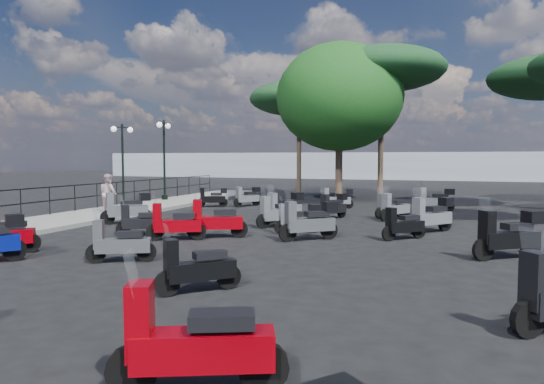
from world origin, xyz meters
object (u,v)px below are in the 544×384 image
(scooter_20, at_px, (389,207))
(scooter_25, at_px, (432,216))
(scooter_3, at_px, (140,222))
(scooter_10, at_px, (278,213))
(scooter_5, at_px, (213,198))
(scooter_27, at_px, (435,200))
(scooter_26, at_px, (394,208))
(pine_0, at_px, (382,70))
(pedestrian_far, at_px, (108,193))
(scooter_18, at_px, (309,222))
(scooter_8, at_px, (216,221))
(lamp_post_2, at_px, (164,155))
(lamp_post_1, at_px, (123,160))
(scooter_19, at_px, (403,225))
(scooter_15, at_px, (284,208))
(scooter_9, at_px, (175,224))
(pine_2, at_px, (299,99))
(scooter_22, at_px, (194,345))
(scooter_7, at_px, (119,244))
(scooter_16, at_px, (333,207))
(scooter_14, at_px, (298,219))
(scooter_13, at_px, (197,269))
(scooter_21, at_px, (337,199))
(scooter_2, at_px, (0,235))
(scooter_24, at_px, (509,236))
(broadleaf_tree, at_px, (340,97))
(scooter_11, at_px, (247,197))

(scooter_20, bearing_deg, scooter_25, 153.58)
(scooter_3, xyz_separation_m, scooter_10, (3.38, 3.09, 0.06))
(scooter_5, distance_m, scooter_27, 10.28)
(scooter_26, bearing_deg, pine_0, -46.15)
(pedestrian_far, distance_m, scooter_18, 9.70)
(scooter_8, relative_size, scooter_27, 1.04)
(scooter_8, distance_m, scooter_18, 2.78)
(pedestrian_far, bearing_deg, lamp_post_2, -56.26)
(scooter_25, distance_m, scooter_26, 3.10)
(lamp_post_1, bearing_deg, pine_0, 53.01)
(scooter_10, bearing_deg, scooter_19, -153.30)
(pine_0, bearing_deg, scooter_15, -105.57)
(scooter_9, bearing_deg, pine_2, -22.81)
(scooter_8, xyz_separation_m, scooter_10, (1.04, 2.69, -0.03))
(scooter_22, bearing_deg, scooter_7, 19.74)
(scooter_7, height_order, scooter_16, scooter_16)
(scooter_14, xyz_separation_m, scooter_25, (3.95, 1.54, 0.10))
(lamp_post_2, distance_m, pedestrian_far, 6.47)
(scooter_13, height_order, scooter_19, scooter_13)
(scooter_8, relative_size, scooter_26, 1.17)
(scooter_21, xyz_separation_m, pine_2, (-3.72, 6.21, 5.48))
(scooter_3, distance_m, scooter_27, 13.04)
(scooter_10, bearing_deg, scooter_2, 95.60)
(scooter_9, bearing_deg, scooter_14, -76.96)
(scooter_18, xyz_separation_m, scooter_22, (1.29, -9.15, -0.05))
(lamp_post_1, distance_m, scooter_24, 16.80)
(scooter_2, xyz_separation_m, scooter_27, (9.89, 13.58, 0.03))
(scooter_10, distance_m, scooter_26, 4.83)
(scooter_13, relative_size, scooter_27, 0.76)
(lamp_post_1, bearing_deg, scooter_19, 2.11)
(scooter_3, xyz_separation_m, scooter_20, (6.65, 7.10, 0.01))
(scooter_3, bearing_deg, lamp_post_2, 2.05)
(scooter_27, bearing_deg, scooter_14, 136.10)
(scooter_16, bearing_deg, scooter_10, 91.43)
(lamp_post_2, bearing_deg, broadleaf_tree, 7.94)
(pedestrian_far, xyz_separation_m, pine_2, (4.43, 12.29, 5.00))
(scooter_13, relative_size, scooter_14, 0.94)
(scooter_7, bearing_deg, scooter_20, -52.32)
(scooter_10, relative_size, broadleaf_tree, 0.17)
(scooter_11, relative_size, scooter_16, 0.93)
(scooter_10, bearing_deg, scooter_15, -38.19)
(scooter_2, relative_size, scooter_19, 1.22)
(scooter_19, distance_m, scooter_24, 3.21)
(lamp_post_1, relative_size, scooter_25, 2.51)
(scooter_8, height_order, scooter_26, scooter_8)
(scooter_5, distance_m, scooter_14, 8.99)
(lamp_post_1, bearing_deg, scooter_20, 24.62)
(scooter_10, height_order, scooter_21, scooter_10)
(lamp_post_2, distance_m, scooter_18, 13.99)
(scooter_19, height_order, scooter_27, scooter_27)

